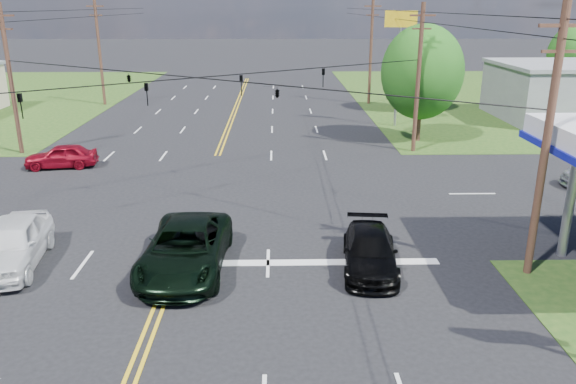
{
  "coord_description": "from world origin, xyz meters",
  "views": [
    {
      "loc": [
        3.86,
        -15.35,
        9.33
      ],
      "look_at": [
        4.3,
        6.0,
        2.18
      ],
      "focal_mm": 35.0,
      "sensor_mm": 36.0,
      "label": 1
    }
  ],
  "objects_px": {
    "pole_se": "(546,142)",
    "tree_right_b": "(416,64)",
    "pole_nw": "(11,78)",
    "pickup_dkgreen": "(186,248)",
    "pole_ne": "(418,77)",
    "pickup_white": "(11,244)",
    "suv_black": "(370,251)",
    "pole_right_far": "(371,50)",
    "tree_far_r": "(575,55)",
    "pole_left_far": "(99,51)",
    "tree_right_a": "(422,72)"
  },
  "relations": [
    {
      "from": "pole_se",
      "to": "tree_right_b",
      "type": "relative_size",
      "value": 1.34
    },
    {
      "from": "pole_nw",
      "to": "pickup_dkgreen",
      "type": "relative_size",
      "value": 1.53
    },
    {
      "from": "pole_ne",
      "to": "pickup_white",
      "type": "xyz_separation_m",
      "value": [
        -19.03,
        -17.0,
        -4.02
      ]
    },
    {
      "from": "suv_black",
      "to": "pickup_white",
      "type": "height_order",
      "value": "pickup_white"
    },
    {
      "from": "pole_se",
      "to": "suv_black",
      "type": "xyz_separation_m",
      "value": [
        -5.73,
        0.5,
        -4.23
      ]
    },
    {
      "from": "pole_ne",
      "to": "pole_right_far",
      "type": "xyz_separation_m",
      "value": [
        0.0,
        19.0,
        0.25
      ]
    },
    {
      "from": "tree_far_r",
      "to": "suv_black",
      "type": "relative_size",
      "value": 1.61
    },
    {
      "from": "pole_nw",
      "to": "pickup_dkgreen",
      "type": "bearing_deg",
      "value": -52.35
    },
    {
      "from": "pole_se",
      "to": "pole_left_far",
      "type": "xyz_separation_m",
      "value": [
        -26.0,
        37.0,
        0.25
      ]
    },
    {
      "from": "pole_left_far",
      "to": "suv_black",
      "type": "distance_m",
      "value": 41.99
    },
    {
      "from": "pickup_dkgreen",
      "to": "pole_right_far",
      "type": "bearing_deg",
      "value": 73.05
    },
    {
      "from": "tree_right_b",
      "to": "pickup_white",
      "type": "xyz_separation_m",
      "value": [
        -22.53,
        -32.0,
        -3.32
      ]
    },
    {
      "from": "pole_se",
      "to": "pole_ne",
      "type": "xyz_separation_m",
      "value": [
        0.0,
        18.0,
        0.0
      ]
    },
    {
      "from": "pole_nw",
      "to": "pickup_white",
      "type": "height_order",
      "value": "pole_nw"
    },
    {
      "from": "tree_far_r",
      "to": "pole_right_far",
      "type": "bearing_deg",
      "value": -174.56
    },
    {
      "from": "pole_se",
      "to": "pickup_dkgreen",
      "type": "bearing_deg",
      "value": 177.71
    },
    {
      "from": "tree_right_a",
      "to": "suv_black",
      "type": "height_order",
      "value": "tree_right_a"
    },
    {
      "from": "pole_left_far",
      "to": "suv_black",
      "type": "xyz_separation_m",
      "value": [
        20.27,
        -36.5,
        -4.48
      ]
    },
    {
      "from": "pole_ne",
      "to": "pole_nw",
      "type": "bearing_deg",
      "value": 180.0
    },
    {
      "from": "pole_right_far",
      "to": "suv_black",
      "type": "xyz_separation_m",
      "value": [
        -5.73,
        -36.5,
        -4.48
      ]
    },
    {
      "from": "pole_nw",
      "to": "pole_right_far",
      "type": "distance_m",
      "value": 32.2
    },
    {
      "from": "tree_right_b",
      "to": "pickup_dkgreen",
      "type": "height_order",
      "value": "tree_right_b"
    },
    {
      "from": "tree_far_r",
      "to": "suv_black",
      "type": "bearing_deg",
      "value": -124.77
    },
    {
      "from": "pole_nw",
      "to": "tree_right_a",
      "type": "height_order",
      "value": "pole_nw"
    },
    {
      "from": "suv_black",
      "to": "pickup_white",
      "type": "bearing_deg",
      "value": -176.2
    },
    {
      "from": "tree_far_r",
      "to": "pickup_white",
      "type": "distance_m",
      "value": 55.31
    },
    {
      "from": "pole_right_far",
      "to": "pickup_dkgreen",
      "type": "height_order",
      "value": "pole_right_far"
    },
    {
      "from": "pole_se",
      "to": "tree_right_b",
      "type": "distance_m",
      "value": 33.19
    },
    {
      "from": "pole_nw",
      "to": "tree_right_b",
      "type": "height_order",
      "value": "pole_nw"
    },
    {
      "from": "pole_left_far",
      "to": "suv_black",
      "type": "height_order",
      "value": "pole_left_far"
    },
    {
      "from": "pole_left_far",
      "to": "tree_right_b",
      "type": "xyz_separation_m",
      "value": [
        29.5,
        -4.0,
        -0.95
      ]
    },
    {
      "from": "pole_nw",
      "to": "pickup_white",
      "type": "relative_size",
      "value": 1.8
    },
    {
      "from": "pickup_dkgreen",
      "to": "pickup_white",
      "type": "xyz_separation_m",
      "value": [
        -6.53,
        0.5,
        0.03
      ]
    },
    {
      "from": "tree_right_b",
      "to": "pickup_white",
      "type": "distance_m",
      "value": 39.28
    },
    {
      "from": "suv_black",
      "to": "pole_right_far",
      "type": "bearing_deg",
      "value": 87.03
    },
    {
      "from": "pickup_dkgreen",
      "to": "pole_se",
      "type": "bearing_deg",
      "value": -0.34
    },
    {
      "from": "tree_right_a",
      "to": "tree_right_b",
      "type": "height_order",
      "value": "tree_right_a"
    },
    {
      "from": "pole_se",
      "to": "tree_far_r",
      "type": "relative_size",
      "value": 1.25
    },
    {
      "from": "pole_right_far",
      "to": "suv_black",
      "type": "distance_m",
      "value": 37.22
    },
    {
      "from": "pole_nw",
      "to": "pickup_white",
      "type": "bearing_deg",
      "value": -67.71
    },
    {
      "from": "pole_se",
      "to": "pole_right_far",
      "type": "xyz_separation_m",
      "value": [
        0.0,
        37.0,
        0.25
      ]
    },
    {
      "from": "tree_right_a",
      "to": "tree_right_b",
      "type": "xyz_separation_m",
      "value": [
        2.5,
        12.0,
        -0.65
      ]
    },
    {
      "from": "tree_right_a",
      "to": "pickup_dkgreen",
      "type": "relative_size",
      "value": 1.31
    },
    {
      "from": "tree_right_a",
      "to": "pole_left_far",
      "type": "bearing_deg",
      "value": 149.35
    },
    {
      "from": "pole_left_far",
      "to": "pickup_white",
      "type": "relative_size",
      "value": 1.9
    },
    {
      "from": "pole_ne",
      "to": "tree_right_b",
      "type": "bearing_deg",
      "value": 76.87
    },
    {
      "from": "tree_right_b",
      "to": "pole_nw",
      "type": "bearing_deg",
      "value": -153.05
    },
    {
      "from": "pole_left_far",
      "to": "pickup_dkgreen",
      "type": "relative_size",
      "value": 1.61
    },
    {
      "from": "tree_right_b",
      "to": "pickup_white",
      "type": "height_order",
      "value": "tree_right_b"
    },
    {
      "from": "pickup_dkgreen",
      "to": "suv_black",
      "type": "distance_m",
      "value": 6.78
    }
  ]
}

